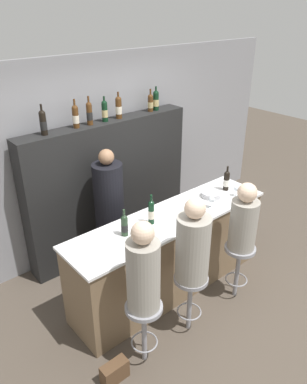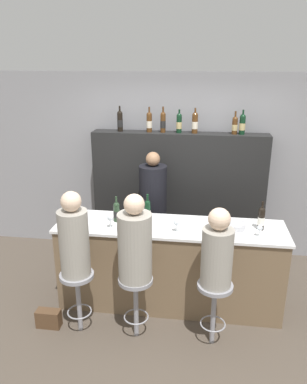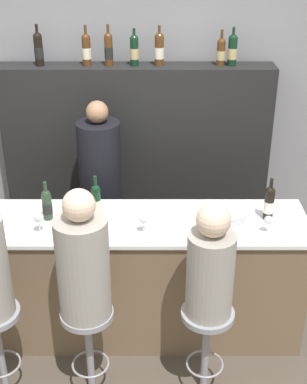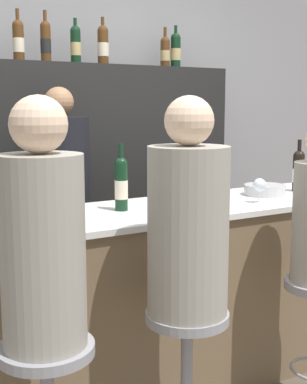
% 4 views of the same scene
% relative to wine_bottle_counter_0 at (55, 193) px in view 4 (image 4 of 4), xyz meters
% --- Properties ---
extents(wall_back, '(6.40, 0.05, 2.60)m').
position_rel_wine_bottle_counter_0_xyz_m(wall_back, '(0.61, 1.39, 0.18)').
color(wall_back, gray).
rests_on(wall_back, ground_plane).
extents(bar_counter, '(2.54, 0.65, 1.00)m').
position_rel_wine_bottle_counter_0_xyz_m(bar_counter, '(0.61, -0.04, -0.62)').
color(bar_counter, brown).
rests_on(bar_counter, ground_plane).
extents(back_bar_cabinet, '(2.38, 0.28, 1.82)m').
position_rel_wine_bottle_counter_0_xyz_m(back_bar_cabinet, '(0.61, 1.17, -0.21)').
color(back_bar_cabinet, black).
rests_on(back_bar_cabinet, ground_plane).
extents(wine_bottle_counter_0, '(0.07, 0.07, 0.30)m').
position_rel_wine_bottle_counter_0_xyz_m(wine_bottle_counter_0, '(0.00, 0.00, 0.00)').
color(wine_bottle_counter_0, '#233823').
rests_on(wine_bottle_counter_0, bar_counter).
extents(wine_bottle_counter_1, '(0.07, 0.07, 0.34)m').
position_rel_wine_bottle_counter_0_xyz_m(wine_bottle_counter_1, '(0.35, -0.00, 0.02)').
color(wine_bottle_counter_1, black).
rests_on(wine_bottle_counter_1, bar_counter).
extents(wine_bottle_counter_2, '(0.07, 0.07, 0.32)m').
position_rel_wine_bottle_counter_0_xyz_m(wine_bottle_counter_2, '(1.59, -0.00, 0.01)').
color(wine_bottle_counter_2, black).
rests_on(wine_bottle_counter_2, bar_counter).
extents(wine_bottle_backbar_1, '(0.08, 0.08, 0.33)m').
position_rel_wine_bottle_counter_0_xyz_m(wine_bottle_backbar_1, '(0.20, 1.17, 0.83)').
color(wine_bottle_backbar_1, '#4C2D14').
rests_on(wine_bottle_backbar_1, back_bar_cabinet).
extents(wine_bottle_backbar_2, '(0.07, 0.07, 0.34)m').
position_rel_wine_bottle_counter_0_xyz_m(wine_bottle_backbar_2, '(0.39, 1.17, 0.84)').
color(wine_bottle_backbar_2, '#4C2D14').
rests_on(wine_bottle_backbar_2, back_bar_cabinet).
extents(wine_bottle_backbar_3, '(0.07, 0.07, 0.31)m').
position_rel_wine_bottle_counter_0_xyz_m(wine_bottle_backbar_3, '(0.60, 1.17, 0.83)').
color(wine_bottle_backbar_3, black).
rests_on(wine_bottle_backbar_3, back_bar_cabinet).
extents(wine_bottle_backbar_4, '(0.08, 0.08, 0.33)m').
position_rel_wine_bottle_counter_0_xyz_m(wine_bottle_backbar_4, '(0.81, 1.17, 0.84)').
color(wine_bottle_backbar_4, '#4C2D14').
rests_on(wine_bottle_backbar_4, back_bar_cabinet).
extents(wine_bottle_backbar_5, '(0.07, 0.07, 0.30)m').
position_rel_wine_bottle_counter_0_xyz_m(wine_bottle_backbar_5, '(1.33, 1.17, 0.82)').
color(wine_bottle_backbar_5, '#4C2D14').
rests_on(wine_bottle_backbar_5, back_bar_cabinet).
extents(wine_bottle_backbar_6, '(0.08, 0.08, 0.32)m').
position_rel_wine_bottle_counter_0_xyz_m(wine_bottle_backbar_6, '(1.42, 1.17, 0.83)').
color(wine_bottle_backbar_6, black).
rests_on(wine_bottle_backbar_6, back_bar_cabinet).
extents(wine_glass_0, '(0.07, 0.07, 0.16)m').
position_rel_wine_bottle_counter_0_xyz_m(wine_glass_0, '(-0.03, -0.19, -0.01)').
color(wine_glass_0, silver).
rests_on(wine_glass_0, bar_counter).
extents(wine_glass_1, '(0.07, 0.07, 0.14)m').
position_rel_wine_bottle_counter_0_xyz_m(wine_glass_1, '(0.69, -0.19, -0.02)').
color(wine_glass_1, silver).
rests_on(wine_glass_1, bar_counter).
extents(wine_glass_2, '(0.07, 0.07, 0.14)m').
position_rel_wine_bottle_counter_0_xyz_m(wine_glass_2, '(1.11, -0.19, -0.02)').
color(wine_glass_2, silver).
rests_on(wine_glass_2, bar_counter).
extents(metal_bowl, '(0.24, 0.24, 0.06)m').
position_rel_wine_bottle_counter_0_xyz_m(metal_bowl, '(1.31, -0.01, -0.09)').
color(metal_bowl, '#B7B7BC').
rests_on(metal_bowl, bar_counter).
extents(guest_seated_left, '(0.30, 0.30, 0.88)m').
position_rel_wine_bottle_counter_0_xyz_m(guest_seated_left, '(-0.28, -0.64, -0.04)').
color(guest_seated_left, gray).
rests_on(guest_seated_left, bar_stool_left).
extents(bar_stool_middle, '(0.35, 0.35, 0.69)m').
position_rel_wine_bottle_counter_0_xyz_m(bar_stool_middle, '(0.33, -0.64, -0.59)').
color(bar_stool_middle, gray).
rests_on(bar_stool_middle, ground_plane).
extents(guest_seated_middle, '(0.33, 0.33, 0.89)m').
position_rel_wine_bottle_counter_0_xyz_m(guest_seated_middle, '(0.33, -0.64, -0.05)').
color(guest_seated_middle, gray).
rests_on(guest_seated_middle, bar_stool_middle).
extents(bartender, '(0.36, 0.36, 1.65)m').
position_rel_wine_bottle_counter_0_xyz_m(bartender, '(0.31, 0.74, -0.36)').
color(bartender, black).
rests_on(bartender, ground_plane).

